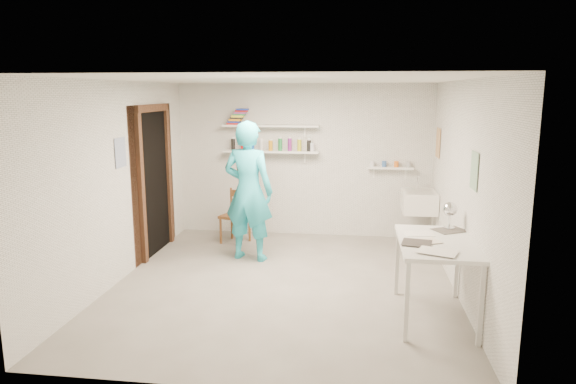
# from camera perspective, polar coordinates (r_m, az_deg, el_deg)

# --- Properties ---
(floor) EXTENTS (4.00, 4.50, 0.02)m
(floor) POSITION_cam_1_polar(r_m,az_deg,el_deg) (6.26, -0.49, -10.28)
(floor) COLOR slate
(floor) RESTS_ON ground
(ceiling) EXTENTS (4.00, 4.50, 0.02)m
(ceiling) POSITION_cam_1_polar(r_m,az_deg,el_deg) (5.83, -0.53, 12.47)
(ceiling) COLOR silver
(ceiling) RESTS_ON wall_back
(wall_back) EXTENTS (4.00, 0.02, 2.40)m
(wall_back) POSITION_cam_1_polar(r_m,az_deg,el_deg) (8.14, 1.72, 3.53)
(wall_back) COLOR silver
(wall_back) RESTS_ON ground
(wall_front) EXTENTS (4.00, 0.02, 2.40)m
(wall_front) POSITION_cam_1_polar(r_m,az_deg,el_deg) (3.76, -5.36, -5.48)
(wall_front) COLOR silver
(wall_front) RESTS_ON ground
(wall_left) EXTENTS (0.02, 4.50, 2.40)m
(wall_left) POSITION_cam_1_polar(r_m,az_deg,el_deg) (6.51, -18.30, 1.07)
(wall_left) COLOR silver
(wall_left) RESTS_ON ground
(wall_right) EXTENTS (0.02, 4.50, 2.40)m
(wall_right) POSITION_cam_1_polar(r_m,az_deg,el_deg) (5.99, 18.90, 0.20)
(wall_right) COLOR silver
(wall_right) RESTS_ON ground
(doorway_recess) EXTENTS (0.02, 0.90, 2.00)m
(doorway_recess) POSITION_cam_1_polar(r_m,az_deg,el_deg) (7.48, -14.61, 0.96)
(doorway_recess) COLOR black
(doorway_recess) RESTS_ON wall_left
(corridor_box) EXTENTS (1.40, 1.50, 2.10)m
(corridor_box) POSITION_cam_1_polar(r_m,az_deg,el_deg) (7.77, -19.48, 1.41)
(corridor_box) COLOR brown
(corridor_box) RESTS_ON ground
(door_lintel) EXTENTS (0.06, 1.05, 0.10)m
(door_lintel) POSITION_cam_1_polar(r_m,az_deg,el_deg) (7.37, -14.86, 9.01)
(door_lintel) COLOR brown
(door_lintel) RESTS_ON wall_left
(door_jamb_near) EXTENTS (0.06, 0.10, 2.00)m
(door_jamb_near) POSITION_cam_1_polar(r_m,az_deg,el_deg) (7.02, -15.98, 0.24)
(door_jamb_near) COLOR brown
(door_jamb_near) RESTS_ON ground
(door_jamb_far) EXTENTS (0.06, 0.10, 2.00)m
(door_jamb_far) POSITION_cam_1_polar(r_m,az_deg,el_deg) (7.94, -13.13, 1.58)
(door_jamb_far) COLOR brown
(door_jamb_far) RESTS_ON ground
(shelf_lower) EXTENTS (1.50, 0.22, 0.03)m
(shelf_lower) POSITION_cam_1_polar(r_m,az_deg,el_deg) (8.06, -1.91, 4.53)
(shelf_lower) COLOR white
(shelf_lower) RESTS_ON wall_back
(shelf_upper) EXTENTS (1.50, 0.22, 0.03)m
(shelf_upper) POSITION_cam_1_polar(r_m,az_deg,el_deg) (8.03, -1.93, 7.36)
(shelf_upper) COLOR white
(shelf_upper) RESTS_ON wall_back
(ledge_shelf) EXTENTS (0.70, 0.14, 0.03)m
(ledge_shelf) POSITION_cam_1_polar(r_m,az_deg,el_deg) (8.04, 11.28, 2.65)
(ledge_shelf) COLOR white
(ledge_shelf) RESTS_ON wall_back
(poster_left) EXTENTS (0.01, 0.28, 0.36)m
(poster_left) POSITION_cam_1_polar(r_m,az_deg,el_deg) (6.50, -18.12, 4.18)
(poster_left) COLOR #334C7F
(poster_left) RESTS_ON wall_left
(poster_right_a) EXTENTS (0.01, 0.34, 0.42)m
(poster_right_a) POSITION_cam_1_polar(r_m,az_deg,el_deg) (7.69, 16.33, 5.27)
(poster_right_a) COLOR #995933
(poster_right_a) RESTS_ON wall_right
(poster_right_b) EXTENTS (0.01, 0.30, 0.38)m
(poster_right_b) POSITION_cam_1_polar(r_m,az_deg,el_deg) (5.41, 19.98, 2.23)
(poster_right_b) COLOR #3F724C
(poster_right_b) RESTS_ON wall_right
(belfast_sink) EXTENTS (0.48, 0.60, 0.30)m
(belfast_sink) POSITION_cam_1_polar(r_m,az_deg,el_deg) (7.69, 14.35, -1.04)
(belfast_sink) COLOR white
(belfast_sink) RESTS_ON wall_right
(man) EXTENTS (0.77, 0.59, 1.90)m
(man) POSITION_cam_1_polar(r_m,az_deg,el_deg) (6.94, -4.42, 0.09)
(man) COLOR #29BCD1
(man) RESTS_ON ground
(wall_clock) EXTENTS (0.34, 0.11, 0.34)m
(wall_clock) POSITION_cam_1_polar(r_m,az_deg,el_deg) (7.10, -4.46, 2.94)
(wall_clock) COLOR beige
(wall_clock) RESTS_ON man
(wooden_chair) EXTENTS (0.48, 0.47, 0.82)m
(wooden_chair) POSITION_cam_1_polar(r_m,az_deg,el_deg) (7.84, -5.91, -2.69)
(wooden_chair) COLOR brown
(wooden_chair) RESTS_ON ground
(work_table) EXTENTS (0.73, 1.22, 0.81)m
(work_table) POSITION_cam_1_polar(r_m,az_deg,el_deg) (5.46, 15.96, -9.33)
(work_table) COLOR silver
(work_table) RESTS_ON ground
(desk_lamp) EXTENTS (0.15, 0.15, 0.15)m
(desk_lamp) POSITION_cam_1_polar(r_m,az_deg,el_deg) (5.78, 17.57, -1.82)
(desk_lamp) COLOR silver
(desk_lamp) RESTS_ON work_table
(spray_cans) EXTENTS (1.31, 0.06, 0.17)m
(spray_cans) POSITION_cam_1_polar(r_m,az_deg,el_deg) (8.05, -1.92, 5.23)
(spray_cans) COLOR black
(spray_cans) RESTS_ON shelf_lower
(book_stack) EXTENTS (0.34, 0.14, 0.25)m
(book_stack) POSITION_cam_1_polar(r_m,az_deg,el_deg) (8.12, -5.60, 8.36)
(book_stack) COLOR red
(book_stack) RESTS_ON shelf_upper
(ledge_pots) EXTENTS (0.48, 0.07, 0.09)m
(ledge_pots) POSITION_cam_1_polar(r_m,az_deg,el_deg) (8.03, 11.29, 3.07)
(ledge_pots) COLOR silver
(ledge_pots) RESTS_ON ledge_shelf
(papers) EXTENTS (0.30, 0.22, 0.02)m
(papers) POSITION_cam_1_polar(r_m,az_deg,el_deg) (5.33, 16.19, -5.13)
(papers) COLOR silver
(papers) RESTS_ON work_table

